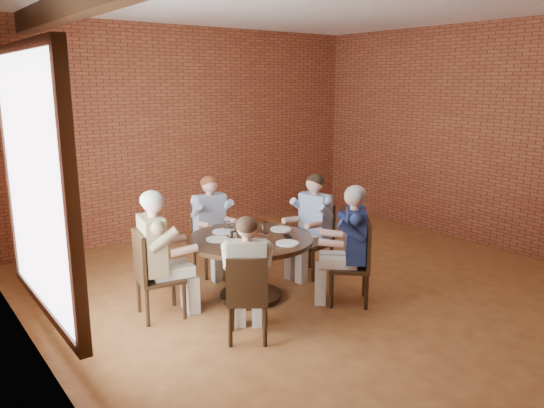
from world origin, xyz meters
TOP-DOWN VIEW (x-y plane):
  - floor at (0.00, 0.00)m, footprint 7.00×7.00m
  - wall_back at (0.00, 3.50)m, footprint 7.00×0.00m
  - wall_left at (-3.25, 0.00)m, footprint 0.00×7.00m
  - wall_right at (3.25, 0.00)m, footprint 0.00×7.00m
  - window at (-3.18, 0.40)m, footprint 0.10×2.16m
  - dining_table at (-0.90, 0.45)m, footprint 1.46×1.46m
  - chair_a at (0.29, 0.63)m, footprint 0.49×0.49m
  - diner_a at (0.20, 0.61)m, footprint 0.73×0.63m
  - chair_b at (-0.82, 1.53)m, footprint 0.45×0.45m
  - diner_b at (-0.83, 1.45)m, footprint 0.56×0.67m
  - chair_c at (-2.05, 0.65)m, footprint 0.53×0.53m
  - diner_c at (-1.96, 0.63)m, footprint 0.79×0.68m
  - chair_d at (-1.54, -0.45)m, footprint 0.55×0.55m
  - diner_d at (-1.50, -0.39)m, footprint 0.75×0.77m
  - chair_e at (0.02, -0.39)m, footprint 0.64×0.64m
  - diner_e at (-0.05, -0.33)m, footprint 0.88×0.87m
  - plate_a at (-0.41, 0.49)m, footprint 0.26×0.26m
  - plate_b at (-1.03, 0.82)m, footprint 0.26×0.26m
  - plate_c at (-1.25, 0.59)m, footprint 0.26×0.26m
  - plate_d at (-0.71, -0.01)m, footprint 0.26×0.26m
  - glass_a at (-0.66, 0.48)m, footprint 0.07×0.07m
  - glass_b at (-0.81, 0.60)m, footprint 0.07×0.07m
  - glass_c at (-1.00, 0.78)m, footprint 0.07×0.07m
  - glass_d at (-1.04, 0.61)m, footprint 0.07×0.07m
  - glass_e at (-1.19, 0.35)m, footprint 0.07×0.07m
  - glass_f at (-1.05, 0.07)m, footprint 0.07×0.07m
  - smartphone at (-0.53, 0.21)m, footprint 0.12×0.17m

SIDE VIEW (x-z plane):
  - floor at x=0.00m, z-range 0.00..0.00m
  - chair_d at x=-1.54m, z-range 0.04..0.94m
  - chair_b at x=-0.82m, z-range 0.04..0.97m
  - chair_a at x=0.29m, z-range 0.04..0.98m
  - chair_e at x=0.02m, z-range 0.04..1.00m
  - chair_c at x=-2.05m, z-range 0.04..1.01m
  - dining_table at x=-0.90m, z-range 0.15..0.90m
  - diner_d at x=-1.50m, z-range 0.00..1.27m
  - diner_b at x=-0.83m, z-range 0.00..1.32m
  - diner_a at x=0.20m, z-range 0.00..1.35m
  - diner_e at x=-0.05m, z-range 0.00..1.38m
  - diner_c at x=-1.96m, z-range 0.00..1.40m
  - smartphone at x=-0.53m, z-range 0.75..0.76m
  - plate_a at x=-0.41m, z-range 0.75..0.76m
  - plate_b at x=-1.03m, z-range 0.75..0.76m
  - plate_c at x=-1.25m, z-range 0.75..0.76m
  - plate_d at x=-0.71m, z-range 0.75..0.76m
  - glass_a at x=-0.66m, z-range 0.75..0.89m
  - glass_b at x=-0.81m, z-range 0.75..0.89m
  - glass_c at x=-1.00m, z-range 0.75..0.89m
  - glass_d at x=-1.04m, z-range 0.75..0.89m
  - glass_e at x=-1.19m, z-range 0.75..0.89m
  - glass_f at x=-1.05m, z-range 0.75..0.89m
  - window at x=-3.18m, z-range 0.47..2.83m
  - wall_back at x=0.00m, z-range -1.80..5.20m
  - wall_left at x=-3.25m, z-range -1.80..5.20m
  - wall_right at x=3.25m, z-range -1.80..5.20m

